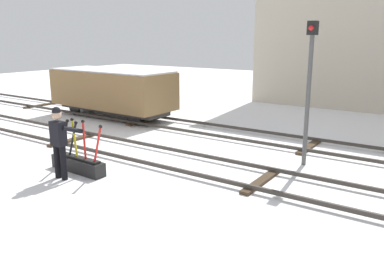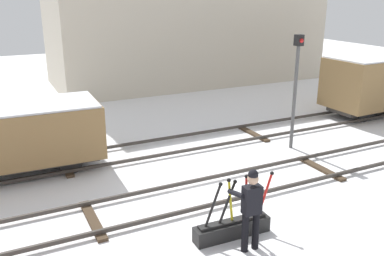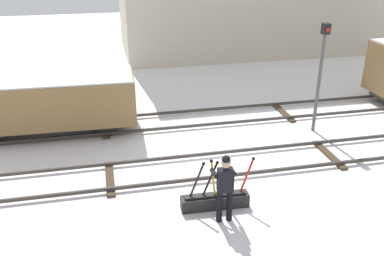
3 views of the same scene
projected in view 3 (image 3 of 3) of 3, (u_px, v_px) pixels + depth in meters
ground_plane at (225, 167)px, 13.13m from camera, size 60.00×60.00×0.00m
track_main_line at (225, 164)px, 13.09m from camera, size 44.00×1.94×0.18m
track_siding_near at (198, 118)px, 16.38m from camera, size 44.00×1.94×0.18m
switch_lever_frame at (215, 199)px, 11.09m from camera, size 1.93×0.42×1.45m
rail_worker at (225, 184)px, 10.27m from camera, size 0.55×0.71×1.85m
signal_post at (321, 68)px, 14.61m from camera, size 0.24×0.32×3.90m
freight_car_near_switch at (51, 101)px, 14.89m from camera, size 5.88×2.36×2.12m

